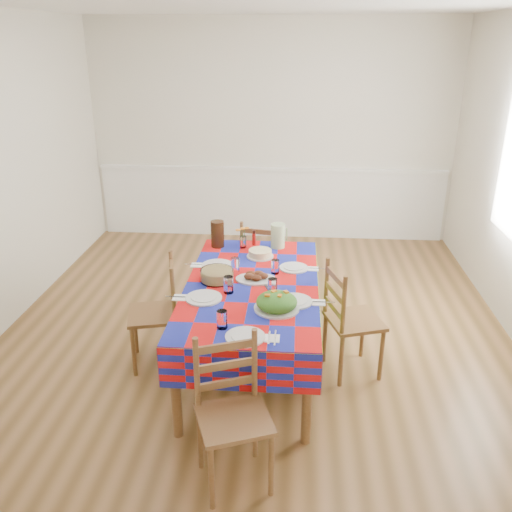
{
  "coord_description": "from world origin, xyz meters",
  "views": [
    {
      "loc": [
        0.34,
        -4.28,
        2.47
      ],
      "look_at": [
        0.03,
        -0.35,
        0.86
      ],
      "focal_mm": 38.0,
      "sensor_mm": 36.0,
      "label": 1
    }
  ],
  "objects_px": {
    "chair_right": "(349,321)",
    "chair_far": "(261,261)",
    "meat_platter": "(256,277)",
    "chair_near": "(232,415)",
    "green_pitcher": "(278,236)",
    "chair_left": "(158,313)",
    "dining_table": "(252,293)",
    "tea_pitcher": "(218,234)"
  },
  "relations": [
    {
      "from": "green_pitcher",
      "to": "chair_near",
      "type": "height_order",
      "value": "green_pitcher"
    },
    {
      "from": "meat_platter",
      "to": "chair_right",
      "type": "height_order",
      "value": "chair_right"
    },
    {
      "from": "meat_platter",
      "to": "chair_near",
      "type": "bearing_deg",
      "value": -91.72
    },
    {
      "from": "chair_near",
      "to": "meat_platter",
      "type": "bearing_deg",
      "value": 67.42
    },
    {
      "from": "green_pitcher",
      "to": "chair_far",
      "type": "relative_size",
      "value": 0.25
    },
    {
      "from": "meat_platter",
      "to": "chair_near",
      "type": "xyz_separation_m",
      "value": [
        -0.04,
        -1.25,
        -0.3
      ]
    },
    {
      "from": "green_pitcher",
      "to": "meat_platter",
      "type": "bearing_deg",
      "value": -101.15
    },
    {
      "from": "chair_right",
      "to": "chair_far",
      "type": "bearing_deg",
      "value": 14.16
    },
    {
      "from": "green_pitcher",
      "to": "tea_pitcher",
      "type": "relative_size",
      "value": 0.91
    },
    {
      "from": "chair_left",
      "to": "tea_pitcher",
      "type": "bearing_deg",
      "value": 139.5
    },
    {
      "from": "tea_pitcher",
      "to": "chair_left",
      "type": "relative_size",
      "value": 0.26
    },
    {
      "from": "chair_left",
      "to": "chair_far",
      "type": "bearing_deg",
      "value": 133.77
    },
    {
      "from": "chair_far",
      "to": "chair_left",
      "type": "relative_size",
      "value": 0.95
    },
    {
      "from": "meat_platter",
      "to": "green_pitcher",
      "type": "relative_size",
      "value": 1.46
    },
    {
      "from": "chair_far",
      "to": "chair_right",
      "type": "xyz_separation_m",
      "value": [
        0.75,
        -1.19,
        0.03
      ]
    },
    {
      "from": "green_pitcher",
      "to": "chair_left",
      "type": "xyz_separation_m",
      "value": [
        -0.91,
        -0.77,
        -0.39
      ]
    },
    {
      "from": "dining_table",
      "to": "green_pitcher",
      "type": "xyz_separation_m",
      "value": [
        0.16,
        0.78,
        0.19
      ]
    },
    {
      "from": "dining_table",
      "to": "green_pitcher",
      "type": "height_order",
      "value": "green_pitcher"
    },
    {
      "from": "chair_far",
      "to": "tea_pitcher",
      "type": "bearing_deg",
      "value": 60.86
    },
    {
      "from": "dining_table",
      "to": "chair_right",
      "type": "xyz_separation_m",
      "value": [
        0.75,
        -0.01,
        -0.2
      ]
    },
    {
      "from": "dining_table",
      "to": "chair_left",
      "type": "relative_size",
      "value": 2.09
    },
    {
      "from": "meat_platter",
      "to": "chair_far",
      "type": "relative_size",
      "value": 0.37
    },
    {
      "from": "green_pitcher",
      "to": "tea_pitcher",
      "type": "height_order",
      "value": "tea_pitcher"
    },
    {
      "from": "dining_table",
      "to": "tea_pitcher",
      "type": "relative_size",
      "value": 7.96
    },
    {
      "from": "meat_platter",
      "to": "dining_table",
      "type": "bearing_deg",
      "value": -107.35
    },
    {
      "from": "dining_table",
      "to": "tea_pitcher",
      "type": "xyz_separation_m",
      "value": [
        -0.37,
        0.76,
        0.2
      ]
    },
    {
      "from": "meat_platter",
      "to": "green_pitcher",
      "type": "bearing_deg",
      "value": 78.85
    },
    {
      "from": "chair_left",
      "to": "chair_right",
      "type": "bearing_deg",
      "value": 75.15
    },
    {
      "from": "chair_far",
      "to": "chair_left",
      "type": "bearing_deg",
      "value": 69.61
    },
    {
      "from": "chair_right",
      "to": "dining_table",
      "type": "bearing_deg",
      "value": 70.84
    },
    {
      "from": "green_pitcher",
      "to": "chair_left",
      "type": "distance_m",
      "value": 1.26
    },
    {
      "from": "tea_pitcher",
      "to": "chair_left",
      "type": "height_order",
      "value": "tea_pitcher"
    },
    {
      "from": "chair_near",
      "to": "tea_pitcher",
      "type": "bearing_deg",
      "value": 79.52
    },
    {
      "from": "tea_pitcher",
      "to": "dining_table",
      "type": "bearing_deg",
      "value": -64.08
    },
    {
      "from": "chair_far",
      "to": "chair_right",
      "type": "bearing_deg",
      "value": 134.18
    },
    {
      "from": "chair_near",
      "to": "chair_far",
      "type": "relative_size",
      "value": 1.07
    },
    {
      "from": "chair_left",
      "to": "chair_right",
      "type": "relative_size",
      "value": 0.98
    },
    {
      "from": "chair_near",
      "to": "green_pitcher",
      "type": "bearing_deg",
      "value": 63.96
    },
    {
      "from": "meat_platter",
      "to": "chair_near",
      "type": "distance_m",
      "value": 1.29
    },
    {
      "from": "tea_pitcher",
      "to": "chair_far",
      "type": "bearing_deg",
      "value": 48.99
    },
    {
      "from": "meat_platter",
      "to": "tea_pitcher",
      "type": "relative_size",
      "value": 1.33
    },
    {
      "from": "dining_table",
      "to": "chair_far",
      "type": "xyz_separation_m",
      "value": [
        -0.01,
        1.18,
        -0.23
      ]
    }
  ]
}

